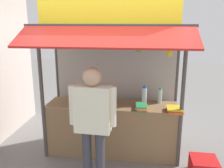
{
  "coord_description": "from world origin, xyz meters",
  "views": [
    {
      "loc": [
        0.5,
        -3.8,
        2.23
      ],
      "look_at": [
        0.0,
        0.0,
        1.23
      ],
      "focal_mm": 38.88,
      "sensor_mm": 36.0,
      "label": 1
    }
  ],
  "objects_px": {
    "water_bottle_far_right": "(160,96)",
    "magazine_stack_far_left": "(175,110)",
    "magazine_stack_mid_left": "(141,107)",
    "banana_bunch_inner_right": "(169,51)",
    "vendor_person": "(93,117)",
    "plastic_crate": "(204,167)",
    "banana_bunch_leftmost": "(139,47)",
    "water_bottle_center": "(74,96)",
    "water_bottle_front_left": "(144,96)",
    "magazine_stack_right": "(103,103)"
  },
  "relations": [
    {
      "from": "water_bottle_far_right",
      "to": "magazine_stack_far_left",
      "type": "bearing_deg",
      "value": -63.33
    },
    {
      "from": "magazine_stack_mid_left",
      "to": "banana_bunch_inner_right",
      "type": "height_order",
      "value": "banana_bunch_inner_right"
    },
    {
      "from": "magazine_stack_mid_left",
      "to": "vendor_person",
      "type": "distance_m",
      "value": 0.94
    },
    {
      "from": "plastic_crate",
      "to": "vendor_person",
      "type": "bearing_deg",
      "value": -166.55
    },
    {
      "from": "vendor_person",
      "to": "plastic_crate",
      "type": "bearing_deg",
      "value": 16.22
    },
    {
      "from": "magazine_stack_far_left",
      "to": "banana_bunch_inner_right",
      "type": "distance_m",
      "value": 0.94
    },
    {
      "from": "magazine_stack_mid_left",
      "to": "plastic_crate",
      "type": "bearing_deg",
      "value": -18.95
    },
    {
      "from": "banana_bunch_inner_right",
      "to": "vendor_person",
      "type": "xyz_separation_m",
      "value": [
        -0.99,
        -0.48,
        -0.83
      ]
    },
    {
      "from": "water_bottle_far_right",
      "to": "magazine_stack_mid_left",
      "type": "xyz_separation_m",
      "value": [
        -0.31,
        -0.37,
        -0.08
      ]
    },
    {
      "from": "magazine_stack_mid_left",
      "to": "banana_bunch_leftmost",
      "type": "relative_size",
      "value": 1.15
    },
    {
      "from": "banana_bunch_leftmost",
      "to": "plastic_crate",
      "type": "relative_size",
      "value": 0.65
    },
    {
      "from": "water_bottle_center",
      "to": "plastic_crate",
      "type": "xyz_separation_m",
      "value": [
        2.09,
        -0.54,
        -0.85
      ]
    },
    {
      "from": "water_bottle_far_right",
      "to": "magazine_stack_mid_left",
      "type": "relative_size",
      "value": 0.91
    },
    {
      "from": "magazine_stack_far_left",
      "to": "banana_bunch_leftmost",
      "type": "xyz_separation_m",
      "value": [
        -0.57,
        -0.18,
        0.96
      ]
    },
    {
      "from": "water_bottle_center",
      "to": "magazine_stack_far_left",
      "type": "relative_size",
      "value": 0.77
    },
    {
      "from": "magazine_stack_far_left",
      "to": "water_bottle_front_left",
      "type": "bearing_deg",
      "value": 147.99
    },
    {
      "from": "magazine_stack_far_left",
      "to": "banana_bunch_leftmost",
      "type": "distance_m",
      "value": 1.13
    },
    {
      "from": "water_bottle_front_left",
      "to": "banana_bunch_leftmost",
      "type": "xyz_separation_m",
      "value": [
        -0.1,
        -0.47,
        0.85
      ]
    },
    {
      "from": "magazine_stack_mid_left",
      "to": "plastic_crate",
      "type": "distance_m",
      "value": 1.27
    },
    {
      "from": "magazine_stack_right",
      "to": "banana_bunch_leftmost",
      "type": "distance_m",
      "value": 1.16
    },
    {
      "from": "water_bottle_front_left",
      "to": "plastic_crate",
      "type": "distance_m",
      "value": 1.39
    },
    {
      "from": "water_bottle_center",
      "to": "magazine_stack_far_left",
      "type": "bearing_deg",
      "value": -8.74
    },
    {
      "from": "magazine_stack_right",
      "to": "banana_bunch_inner_right",
      "type": "distance_m",
      "value": 1.38
    },
    {
      "from": "banana_bunch_inner_right",
      "to": "vendor_person",
      "type": "distance_m",
      "value": 1.38
    },
    {
      "from": "water_bottle_front_left",
      "to": "magazine_stack_far_left",
      "type": "bearing_deg",
      "value": -32.01
    },
    {
      "from": "water_bottle_front_left",
      "to": "water_bottle_center",
      "type": "distance_m",
      "value": 1.19
    },
    {
      "from": "water_bottle_front_left",
      "to": "water_bottle_center",
      "type": "xyz_separation_m",
      "value": [
        -1.19,
        -0.04,
        -0.04
      ]
    },
    {
      "from": "magazine_stack_mid_left",
      "to": "water_bottle_front_left",
      "type": "bearing_deg",
      "value": 80.91
    },
    {
      "from": "magazine_stack_right",
      "to": "banana_bunch_inner_right",
      "type": "relative_size",
      "value": 1.03
    },
    {
      "from": "water_bottle_center",
      "to": "banana_bunch_leftmost",
      "type": "xyz_separation_m",
      "value": [
        1.09,
        -0.43,
        0.89
      ]
    },
    {
      "from": "magazine_stack_right",
      "to": "banana_bunch_leftmost",
      "type": "xyz_separation_m",
      "value": [
        0.57,
        -0.32,
        0.96
      ]
    },
    {
      "from": "magazine_stack_right",
      "to": "magazine_stack_far_left",
      "type": "distance_m",
      "value": 1.15
    },
    {
      "from": "magazine_stack_mid_left",
      "to": "magazine_stack_far_left",
      "type": "relative_size",
      "value": 0.98
    },
    {
      "from": "plastic_crate",
      "to": "water_bottle_front_left",
      "type": "bearing_deg",
      "value": 147.28
    },
    {
      "from": "water_bottle_far_right",
      "to": "magazine_stack_far_left",
      "type": "distance_m",
      "value": 0.47
    },
    {
      "from": "magazine_stack_right",
      "to": "vendor_person",
      "type": "xyz_separation_m",
      "value": [
        -0.0,
        -0.8,
        0.09
      ]
    },
    {
      "from": "magazine_stack_far_left",
      "to": "vendor_person",
      "type": "xyz_separation_m",
      "value": [
        -1.14,
        -0.66,
        0.09
      ]
    },
    {
      "from": "magazine_stack_right",
      "to": "vendor_person",
      "type": "distance_m",
      "value": 0.81
    },
    {
      "from": "water_bottle_front_left",
      "to": "banana_bunch_leftmost",
      "type": "height_order",
      "value": "banana_bunch_leftmost"
    },
    {
      "from": "water_bottle_center",
      "to": "plastic_crate",
      "type": "distance_m",
      "value": 2.32
    },
    {
      "from": "water_bottle_center",
      "to": "vendor_person",
      "type": "xyz_separation_m",
      "value": [
        0.52,
        -0.92,
        0.02
      ]
    },
    {
      "from": "water_bottle_front_left",
      "to": "water_bottle_center",
      "type": "height_order",
      "value": "water_bottle_front_left"
    },
    {
      "from": "water_bottle_far_right",
      "to": "magazine_stack_far_left",
      "type": "relative_size",
      "value": 0.89
    },
    {
      "from": "water_bottle_front_left",
      "to": "banana_bunch_inner_right",
      "type": "xyz_separation_m",
      "value": [
        0.32,
        -0.47,
        0.8
      ]
    },
    {
      "from": "water_bottle_front_left",
      "to": "water_bottle_far_right",
      "type": "bearing_deg",
      "value": 23.63
    },
    {
      "from": "water_bottle_far_right",
      "to": "water_bottle_center",
      "type": "height_order",
      "value": "water_bottle_far_right"
    },
    {
      "from": "water_bottle_front_left",
      "to": "banana_bunch_leftmost",
      "type": "distance_m",
      "value": 0.98
    },
    {
      "from": "magazine_stack_far_left",
      "to": "vendor_person",
      "type": "height_order",
      "value": "vendor_person"
    },
    {
      "from": "magazine_stack_mid_left",
      "to": "magazine_stack_far_left",
      "type": "distance_m",
      "value": 0.51
    },
    {
      "from": "banana_bunch_leftmost",
      "to": "banana_bunch_inner_right",
      "type": "bearing_deg",
      "value": -0.13
    }
  ]
}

